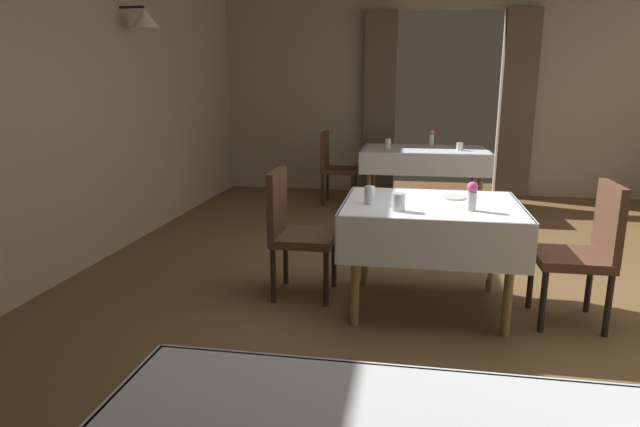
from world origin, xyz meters
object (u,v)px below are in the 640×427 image
at_px(flower_vase_mid, 472,195).
at_px(glass_mid_b, 369,195).
at_px(chair_mid_left, 293,227).
at_px(glass_far_c, 388,143).
at_px(flower_vase_far, 432,137).
at_px(dining_table_far, 424,155).
at_px(glass_far_b, 460,146).
at_px(chair_mid_right, 586,247).
at_px(chair_far_left, 334,164).
at_px(plate_mid_d, 453,197).
at_px(glass_mid_c, 399,202).
at_px(dining_table_mid, 431,218).

xyz_separation_m(flower_vase_mid, glass_mid_b, (-0.65, 0.08, -0.04)).
xyz_separation_m(chair_mid_left, glass_far_c, (0.53, 3.04, 0.29)).
distance_m(flower_vase_far, glass_far_c, 0.62).
height_order(dining_table_far, flower_vase_mid, flower_vase_mid).
bearing_deg(dining_table_far, glass_far_b, -18.08).
relative_size(chair_mid_right, chair_far_left, 1.00).
distance_m(chair_mid_right, flower_vase_mid, 0.82).
height_order(glass_mid_b, flower_vase_far, flower_vase_far).
height_order(dining_table_far, chair_far_left, chair_far_left).
xyz_separation_m(chair_mid_left, chair_far_left, (-0.17, 3.19, 0.00)).
bearing_deg(chair_mid_left, glass_mid_b, -18.76).
distance_m(glass_mid_b, flower_vase_far, 3.58).
xyz_separation_m(chair_mid_right, glass_far_b, (-0.56, 3.12, 0.28)).
distance_m(chair_mid_left, glass_far_c, 3.10).
bearing_deg(glass_far_c, flower_vase_mid, -78.38).
distance_m(chair_far_left, plate_mid_d, 3.36).
xyz_separation_m(chair_mid_left, flower_vase_mid, (1.21, -0.28, 0.33)).
distance_m(chair_mid_right, flower_vase_far, 3.65).
distance_m(flower_vase_far, glass_far_b, 0.52).
xyz_separation_m(chair_mid_left, chair_mid_right, (1.95, -0.17, 0.00)).
distance_m(flower_vase_mid, flower_vase_far, 3.64).
bearing_deg(glass_mid_c, flower_vase_mid, 11.06).
bearing_deg(chair_mid_left, dining_table_far, 72.42).
relative_size(chair_far_left, glass_mid_c, 8.27).
bearing_deg(glass_far_b, glass_mid_c, -100.72).
bearing_deg(glass_far_c, dining_table_mid, -81.89).
relative_size(dining_table_mid, glass_mid_b, 9.93).
relative_size(chair_mid_left, flower_vase_mid, 5.02).
bearing_deg(glass_far_c, dining_table_far, 5.30).
bearing_deg(glass_mid_c, plate_mid_d, 51.42).
bearing_deg(plate_mid_d, glass_mid_b, -153.05).
height_order(plate_mid_d, glass_far_b, glass_far_b).
distance_m(chair_mid_left, flower_vase_mid, 1.29).
relative_size(chair_mid_left, glass_mid_c, 8.27).
xyz_separation_m(dining_table_far, glass_mid_c, (-0.22, -3.45, 0.14)).
height_order(chair_mid_left, plate_mid_d, chair_mid_left).
height_order(chair_far_left, flower_vase_far, flower_vase_far).
distance_m(chair_mid_left, chair_mid_right, 1.96).
height_order(chair_far_left, glass_far_b, chair_far_left).
distance_m(dining_table_mid, glass_far_c, 3.16).
distance_m(chair_mid_right, glass_mid_c, 1.24).
relative_size(dining_table_mid, chair_mid_left, 1.27).
xyz_separation_m(glass_mid_c, flower_vase_far, (0.31, 3.72, 0.06)).
bearing_deg(glass_mid_c, chair_far_left, 104.72).
xyz_separation_m(chair_far_left, glass_mid_c, (0.93, -3.55, 0.29)).
height_order(glass_mid_b, plate_mid_d, glass_mid_b).
bearing_deg(dining_table_far, flower_vase_far, 72.15).
distance_m(chair_far_left, glass_far_c, 0.77).
distance_m(plate_mid_d, glass_far_b, 2.87).
xyz_separation_m(chair_mid_left, glass_mid_b, (0.56, -0.19, 0.29)).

